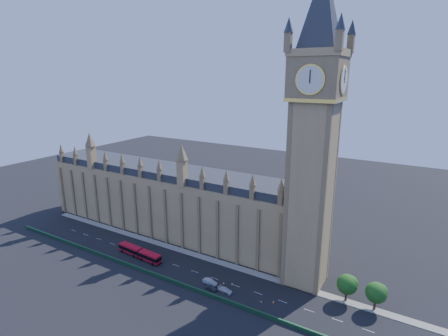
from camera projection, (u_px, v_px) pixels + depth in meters
The scene contains 15 objects.
ground at pixel (185, 268), 121.50m from camera, with size 400.00×400.00×0.00m, color black.
palace_westminster at pixel (168, 199), 148.48m from camera, with size 120.00×20.00×28.00m.
elizabeth_tower at pixel (315, 113), 100.30m from camera, with size 20.59×20.59×105.00m.
bridge_parapet at pixel (169, 280), 113.87m from camera, with size 160.00×0.60×1.20m, color #1E4C2D.
kerb_north at pixel (201, 256), 129.38m from camera, with size 160.00×3.00×0.16m, color gray.
tree_east_near at pixel (348, 284), 102.75m from camera, with size 6.00×6.00×8.50m.
tree_east_far at pixel (377, 292), 98.82m from camera, with size 6.00×6.00×8.50m.
red_bus at pixel (139, 253), 128.50m from camera, with size 19.91×4.34×3.36m.
car_grey at pixel (211, 288), 109.36m from camera, with size 1.57×3.90×1.33m, color #414549.
car_silver at pixel (210, 282), 112.24m from camera, with size 1.75×5.01×1.65m, color #B1B5B9.
car_white at pixel (225, 290), 108.16m from camera, with size 2.00×4.92×1.43m, color silver.
cone_a at pixel (261, 302), 103.03m from camera, with size 0.46×0.46×0.71m.
cone_b at pixel (232, 284), 111.71m from camera, with size 0.60×0.60×0.79m.
cone_c at pixel (224, 283), 112.10m from camera, with size 0.63×0.63×0.80m.
cone_d at pixel (274, 302), 102.84m from camera, with size 0.64×0.64×0.80m.
Camera 1 is at (66.73, -86.30, 65.35)m, focal length 28.00 mm.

